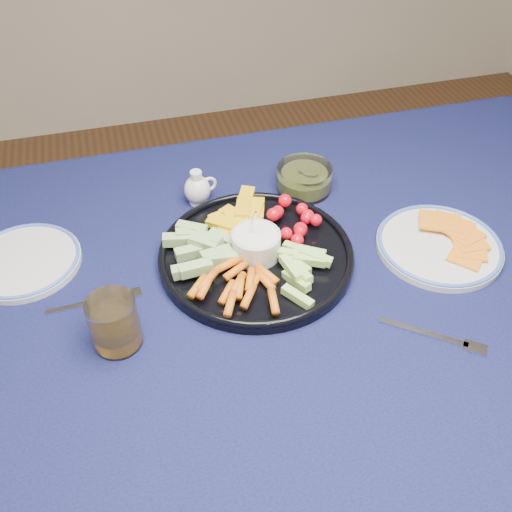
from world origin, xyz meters
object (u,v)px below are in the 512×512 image
object	(u,v)px
crudite_platter	(255,252)
pickle_bowl	(304,180)
cheese_plate	(440,244)
side_plate_extra	(24,261)
juice_tumbler	(115,326)
creamer_pitcher	(198,189)
dining_table	(304,314)

from	to	relation	value
crudite_platter	pickle_bowl	distance (m)	0.25
cheese_plate	side_plate_extra	xyz separation A→B (m)	(-0.78, 0.17, -0.00)
juice_tumbler	side_plate_extra	bearing A→B (deg)	123.19
creamer_pitcher	crudite_platter	bearing A→B (deg)	-72.21
pickle_bowl	side_plate_extra	bearing A→B (deg)	-171.63
dining_table	creamer_pitcher	xyz separation A→B (m)	(-0.14, 0.29, 0.12)
creamer_pitcher	cheese_plate	bearing A→B (deg)	-32.92
creamer_pitcher	cheese_plate	distance (m)	0.50
pickle_bowl	cheese_plate	size ratio (longest dim) A/B	0.49
pickle_bowl	crudite_platter	bearing A→B (deg)	-130.55
pickle_bowl	cheese_plate	world-z (taller)	pickle_bowl
dining_table	cheese_plate	size ratio (longest dim) A/B	6.91
creamer_pitcher	juice_tumbler	distance (m)	0.39
dining_table	juice_tumbler	bearing A→B (deg)	-172.24
pickle_bowl	side_plate_extra	xyz separation A→B (m)	(-0.59, -0.09, -0.02)
side_plate_extra	creamer_pitcher	bearing A→B (deg)	16.15
pickle_bowl	juice_tumbler	xyz separation A→B (m)	(-0.43, -0.32, 0.02)
creamer_pitcher	side_plate_extra	bearing A→B (deg)	-163.85
cheese_plate	side_plate_extra	bearing A→B (deg)	167.66
creamer_pitcher	cheese_plate	world-z (taller)	creamer_pitcher
creamer_pitcher	side_plate_extra	size ratio (longest dim) A/B	0.37
crudite_platter	cheese_plate	distance (m)	0.36
dining_table	crudite_platter	size ratio (longest dim) A/B	4.51
juice_tumbler	pickle_bowl	bearing A→B (deg)	36.55
side_plate_extra	dining_table	bearing A→B (deg)	-20.64
juice_tumbler	side_plate_extra	distance (m)	0.28
dining_table	crudite_platter	xyz separation A→B (m)	(-0.08, 0.08, 0.11)
dining_table	side_plate_extra	distance (m)	0.54
creamer_pitcher	cheese_plate	size ratio (longest dim) A/B	0.32
crudite_platter	side_plate_extra	distance (m)	0.44
dining_table	pickle_bowl	xyz separation A→B (m)	(0.09, 0.27, 0.11)
juice_tumbler	side_plate_extra	size ratio (longest dim) A/B	0.45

